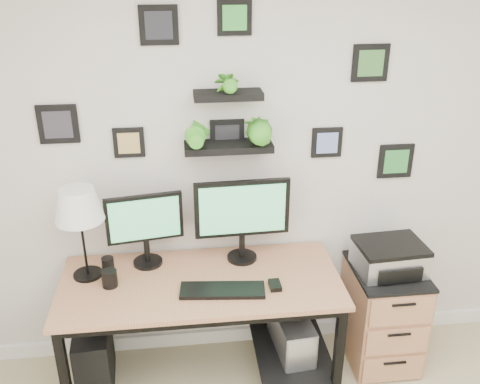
{
  "coord_description": "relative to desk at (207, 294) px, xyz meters",
  "views": [
    {
      "loc": [
        -0.57,
        -0.94,
        2.48
      ],
      "look_at": [
        -0.24,
        1.83,
        1.2
      ],
      "focal_mm": 40.0,
      "sensor_mm": 36.0,
      "label": 1
    }
  ],
  "objects": [
    {
      "name": "pen_cup",
      "position": [
        -0.57,
        0.12,
        0.17
      ],
      "size": [
        0.07,
        0.07,
        0.09
      ],
      "primitive_type": "cylinder",
      "color": "black",
      "rests_on": "desk"
    },
    {
      "name": "room",
      "position": [
        0.46,
        0.32,
        -0.58
      ],
      "size": [
        4.0,
        4.0,
        4.0
      ],
      "color": "#C2B48A",
      "rests_on": "ground"
    },
    {
      "name": "keyboard",
      "position": [
        0.08,
        -0.16,
        0.14
      ],
      "size": [
        0.48,
        0.2,
        0.02
      ],
      "primitive_type": "cube",
      "rotation": [
        0.0,
        0.0,
        -0.1
      ],
      "color": "black",
      "rests_on": "desk"
    },
    {
      "name": "monitor_left",
      "position": [
        -0.34,
        0.18,
        0.39
      ],
      "size": [
        0.44,
        0.2,
        0.45
      ],
      "color": "black",
      "rests_on": "desk"
    },
    {
      "name": "pc_tower_grey",
      "position": [
        0.51,
        -0.02,
        -0.41
      ],
      "size": [
        0.23,
        0.45,
        0.43
      ],
      "color": "gray",
      "rests_on": "ground"
    },
    {
      "name": "file_cabinet",
      "position": [
        1.12,
        0.06,
        -0.29
      ],
      "size": [
        0.43,
        0.53,
        0.67
      ],
      "color": "tan",
      "rests_on": "ground"
    },
    {
      "name": "mouse",
      "position": [
        0.37,
        -0.16,
        0.14
      ],
      "size": [
        0.06,
        0.1,
        0.03
      ],
      "primitive_type": "cube",
      "rotation": [
        0.0,
        0.0,
        0.02
      ],
      "color": "black",
      "rests_on": "desk"
    },
    {
      "name": "pc_tower_black",
      "position": [
        -0.69,
        0.01,
        -0.4
      ],
      "size": [
        0.23,
        0.46,
        0.45
      ],
      "primitive_type": "cube",
      "rotation": [
        0.0,
        0.0,
        0.07
      ],
      "color": "black",
      "rests_on": "ground"
    },
    {
      "name": "table_lamp",
      "position": [
        -0.68,
        0.09,
        0.56
      ],
      "size": [
        0.27,
        0.27,
        0.55
      ],
      "color": "black",
      "rests_on": "desk"
    },
    {
      "name": "wall_decor",
      "position": [
        0.19,
        0.26,
        1.02
      ],
      "size": [
        2.19,
        0.18,
        1.06
      ],
      "color": "black",
      "rests_on": "ground"
    },
    {
      "name": "mug",
      "position": [
        -0.54,
        -0.03,
        0.17
      ],
      "size": [
        0.09,
        0.09,
        0.1
      ],
      "primitive_type": "cylinder",
      "color": "black",
      "rests_on": "desk"
    },
    {
      "name": "monitor_right",
      "position": [
        0.23,
        0.16,
        0.43
      ],
      "size": [
        0.56,
        0.19,
        0.52
      ],
      "color": "black",
      "rests_on": "desk"
    },
    {
      "name": "printer",
      "position": [
        1.12,
        0.06,
        0.14
      ],
      "size": [
        0.42,
        0.35,
        0.18
      ],
      "color": "silver",
      "rests_on": "file_cabinet"
    },
    {
      "name": "desk",
      "position": [
        0.0,
        0.0,
        0.0
      ],
      "size": [
        1.6,
        0.7,
        0.75
      ],
      "color": "tan",
      "rests_on": "ground"
    }
  ]
}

